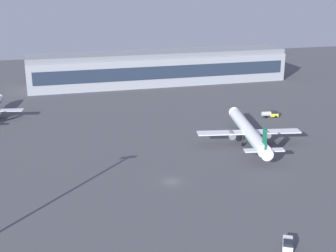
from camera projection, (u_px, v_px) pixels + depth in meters
name	position (u px, v px, depth m)	size (l,w,h in m)	color
ground_plane	(172.00, 182.00, 120.77)	(416.00, 416.00, 0.00)	#4C4C51
terminal_building	(159.00, 67.00, 231.30)	(129.70, 22.40, 16.40)	#9EA3AD
airplane_mid_apron	(249.00, 131.00, 147.19)	(33.73, 43.12, 11.10)	white
fuel_truck	(270.00, 114.00, 175.95)	(6.50, 3.01, 2.35)	yellow
baggage_tractor	(288.00, 244.00, 90.39)	(3.71, 4.57, 2.25)	white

